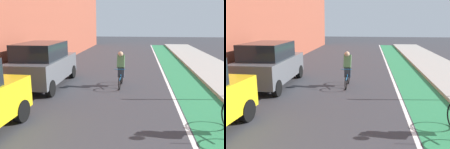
{
  "view_description": "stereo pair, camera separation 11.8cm",
  "coord_description": "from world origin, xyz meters",
  "views": [
    {
      "loc": [
        1.17,
        -0.35,
        2.86
      ],
      "look_at": [
        0.16,
        8.13,
        0.97
      ],
      "focal_mm": 38.07,
      "sensor_mm": 36.0,
      "label": 1
    },
    {
      "loc": [
        1.29,
        -0.33,
        2.86
      ],
      "look_at": [
        0.16,
        8.13,
        0.97
      ],
      "focal_mm": 38.07,
      "sensor_mm": 36.0,
      "label": 2
    }
  ],
  "objects": [
    {
      "name": "ground_plane",
      "position": [
        0.0,
        12.13,
        0.0
      ],
      "size": [
        70.96,
        70.96,
        0.0
      ],
      "primitive_type": "plane",
      "color": "#38383D"
    },
    {
      "name": "bike_lane_paint",
      "position": [
        3.4,
        14.13,
        0.0
      ],
      "size": [
        1.6,
        32.25,
        0.0
      ],
      "primitive_type": "cube",
      "color": "#2D8451",
      "rests_on": "ground"
    },
    {
      "name": "lane_divider_stripe",
      "position": [
        2.5,
        14.13,
        0.0
      ],
      "size": [
        0.12,
        32.25,
        0.0
      ],
      "primitive_type": "cube",
      "color": "white",
      "rests_on": "ground"
    },
    {
      "name": "sidewalk_right",
      "position": [
        5.62,
        14.13,
        0.07
      ],
      "size": [
        2.83,
        32.25,
        0.14
      ],
      "primitive_type": "cube",
      "color": "#A8A59E",
      "rests_on": "ground"
    },
    {
      "name": "parked_suv_gray",
      "position": [
        -3.15,
        9.74,
        1.02
      ],
      "size": [
        2.0,
        4.35,
        1.98
      ],
      "color": "#595B60",
      "rests_on": "ground"
    },
    {
      "name": "cyclist_mid",
      "position": [
        0.34,
        9.99,
        0.81
      ],
      "size": [
        0.48,
        1.73,
        1.62
      ],
      "color": "black",
      "rests_on": "ground"
    }
  ]
}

